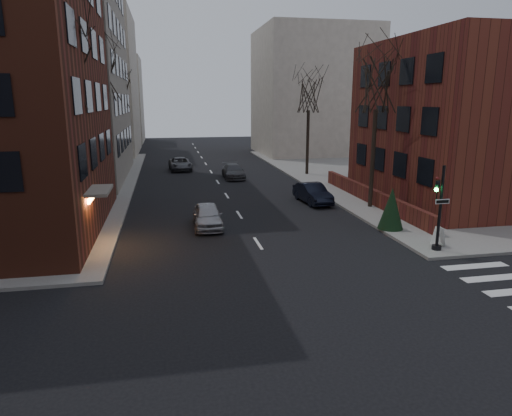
# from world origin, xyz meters

# --- Properties ---
(ground) EXTENTS (160.00, 160.00, 0.00)m
(ground) POSITION_xyz_m (0.00, 0.00, 0.00)
(ground) COLOR black
(ground) RESTS_ON ground
(sidewalk_far_right) EXTENTS (44.00, 44.00, 0.15)m
(sidewalk_far_right) POSITION_xyz_m (29.00, 30.00, 0.07)
(sidewalk_far_right) COLOR gray
(sidewalk_far_right) RESTS_ON ground
(building_left_tan) EXTENTS (18.00, 18.00, 28.00)m
(building_left_tan) POSITION_xyz_m (-17.00, 34.00, 14.00)
(building_left_tan) COLOR gray
(building_left_tan) RESTS_ON ground
(building_right_brick) EXTENTS (12.00, 14.00, 11.00)m
(building_right_brick) POSITION_xyz_m (16.50, 19.00, 5.50)
(building_right_brick) COLOR maroon
(building_right_brick) RESTS_ON ground
(low_wall_right) EXTENTS (0.35, 16.00, 1.00)m
(low_wall_right) POSITION_xyz_m (9.30, 19.00, 0.65)
(low_wall_right) COLOR maroon
(low_wall_right) RESTS_ON sidewalk_far_right
(building_distant_la) EXTENTS (14.00, 16.00, 18.00)m
(building_distant_la) POSITION_xyz_m (-15.00, 55.00, 9.00)
(building_distant_la) COLOR beige
(building_distant_la) RESTS_ON ground
(building_distant_ra) EXTENTS (14.00, 14.00, 16.00)m
(building_distant_ra) POSITION_xyz_m (15.00, 50.00, 8.00)
(building_distant_ra) COLOR beige
(building_distant_ra) RESTS_ON ground
(building_distant_lb) EXTENTS (10.00, 12.00, 14.00)m
(building_distant_lb) POSITION_xyz_m (-13.00, 72.00, 7.00)
(building_distant_lb) COLOR beige
(building_distant_lb) RESTS_ON ground
(traffic_signal) EXTENTS (0.76, 0.44, 4.00)m
(traffic_signal) POSITION_xyz_m (7.94, 8.99, 1.91)
(traffic_signal) COLOR black
(traffic_signal) RESTS_ON sidewalk_far_right
(tree_left_a) EXTENTS (4.18, 4.18, 10.26)m
(tree_left_a) POSITION_xyz_m (-8.80, 14.00, 8.47)
(tree_left_a) COLOR #2D231C
(tree_left_a) RESTS_ON sidewalk_far_left
(tree_left_b) EXTENTS (4.40, 4.40, 10.80)m
(tree_left_b) POSITION_xyz_m (-8.80, 26.00, 8.91)
(tree_left_b) COLOR #2D231C
(tree_left_b) RESTS_ON sidewalk_far_left
(tree_left_c) EXTENTS (3.96, 3.96, 9.72)m
(tree_left_c) POSITION_xyz_m (-8.80, 40.00, 8.03)
(tree_left_c) COLOR #2D231C
(tree_left_c) RESTS_ON sidewalk_far_left
(tree_right_a) EXTENTS (3.96, 3.96, 9.72)m
(tree_right_a) POSITION_xyz_m (8.80, 18.00, 8.03)
(tree_right_a) COLOR #2D231C
(tree_right_a) RESTS_ON sidewalk_far_right
(tree_right_b) EXTENTS (3.74, 3.74, 9.18)m
(tree_right_b) POSITION_xyz_m (8.80, 32.00, 7.59)
(tree_right_b) COLOR #2D231C
(tree_right_b) RESTS_ON sidewalk_far_right
(streetlamp_near) EXTENTS (0.36, 0.36, 6.28)m
(streetlamp_near) POSITION_xyz_m (-8.20, 22.00, 4.24)
(streetlamp_near) COLOR black
(streetlamp_near) RESTS_ON sidewalk_far_left
(streetlamp_far) EXTENTS (0.36, 0.36, 6.28)m
(streetlamp_far) POSITION_xyz_m (-8.20, 42.00, 4.24)
(streetlamp_far) COLOR black
(streetlamp_far) RESTS_ON sidewalk_far_left
(parked_sedan) EXTENTS (1.84, 4.29, 1.38)m
(parked_sedan) POSITION_xyz_m (5.58, 20.36, 0.69)
(parked_sedan) COLOR black
(parked_sedan) RESTS_ON ground
(car_lane_silver) EXTENTS (1.68, 3.99, 1.35)m
(car_lane_silver) POSITION_xyz_m (-2.21, 15.50, 0.67)
(car_lane_silver) COLOR #A0A0A5
(car_lane_silver) RESTS_ON ground
(car_lane_gray) EXTENTS (1.81, 4.39, 1.27)m
(car_lane_gray) POSITION_xyz_m (1.65, 31.74, 0.64)
(car_lane_gray) COLOR #424348
(car_lane_gray) RESTS_ON ground
(car_lane_far) EXTENTS (2.41, 4.73, 1.28)m
(car_lane_far) POSITION_xyz_m (-2.98, 37.69, 0.64)
(car_lane_far) COLOR #46474C
(car_lane_far) RESTS_ON ground
(sandwich_board) EXTENTS (0.51, 0.64, 0.93)m
(sandwich_board) POSITION_xyz_m (8.41, 9.52, 0.61)
(sandwich_board) COLOR silver
(sandwich_board) RESTS_ON sidewalk_far_right
(evergreen_shrub) EXTENTS (1.62, 1.62, 2.28)m
(evergreen_shrub) POSITION_xyz_m (7.56, 12.76, 1.29)
(evergreen_shrub) COLOR black
(evergreen_shrub) RESTS_ON sidewalk_far_right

